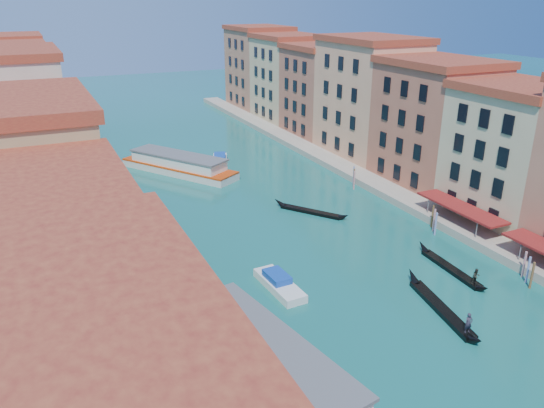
{
  "coord_description": "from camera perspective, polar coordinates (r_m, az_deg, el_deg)",
  "views": [
    {
      "loc": [
        -24.12,
        -6.13,
        27.09
      ],
      "look_at": [
        -2.26,
        41.37,
        6.6
      ],
      "focal_mm": 35.0,
      "sensor_mm": 36.0,
      "label": 1
    }
  ],
  "objects": [
    {
      "name": "left_bank_palazzos",
      "position": [
        72.94,
        -25.54,
        5.5
      ],
      "size": [
        12.8,
        128.4,
        21.0
      ],
      "color": "beige",
      "rests_on": "ground"
    },
    {
      "name": "gondola_right",
      "position": [
        59.37,
        18.82,
        -6.53
      ],
      "size": [
        1.59,
        11.5,
        2.29
      ],
      "rotation": [
        0.0,
        0.0,
        -0.06
      ],
      "color": "black",
      "rests_on": "ground"
    },
    {
      "name": "vaporetto_far",
      "position": [
        88.56,
        -10.03,
        4.22
      ],
      "size": [
        15.56,
        20.45,
        3.16
      ],
      "rotation": [
        0.0,
        0.0,
        0.57
      ],
      "color": "silver",
      "rests_on": "ground"
    },
    {
      "name": "motorboat_far",
      "position": [
        92.89,
        -5.64,
        4.73
      ],
      "size": [
        4.86,
        7.91,
        1.57
      ],
      "rotation": [
        0.0,
        0.0,
        -0.36
      ],
      "color": "silver",
      "rests_on": "ground"
    },
    {
      "name": "gondola_far",
      "position": [
        71.31,
        4.02,
        -0.7
      ],
      "size": [
        7.34,
        9.76,
        1.62
      ],
      "rotation": [
        0.0,
        0.0,
        0.62
      ],
      "color": "black",
      "rests_on": "ground"
    },
    {
      "name": "mooring_poles_right",
      "position": [
        61.27,
        23.85,
        -5.47
      ],
      "size": [
        1.44,
        54.24,
        3.2
      ],
      "color": "brown",
      "rests_on": "ground"
    },
    {
      "name": "right_bank_palazzos",
      "position": [
        91.05,
        12.51,
        9.92
      ],
      "size": [
        12.8,
        128.4,
        21.0
      ],
      "color": "brown",
      "rests_on": "ground"
    },
    {
      "name": "motorboat_mid",
      "position": [
        53.17,
        0.74,
        -8.51
      ],
      "size": [
        2.67,
        7.31,
        1.49
      ],
      "rotation": [
        0.0,
        0.0,
        0.06
      ],
      "color": "silver",
      "rests_on": "ground"
    },
    {
      "name": "vaporetto_near",
      "position": [
        41.72,
        -0.32,
        -16.5
      ],
      "size": [
        8.85,
        22.36,
        3.25
      ],
      "rotation": [
        0.0,
        0.0,
        0.18
      ],
      "color": "silver",
      "rests_on": "ground"
    },
    {
      "name": "quay",
      "position": [
        88.85,
        7.89,
        3.78
      ],
      "size": [
        4.0,
        140.0,
        1.0
      ],
      "primitive_type": "cube",
      "color": "gray",
      "rests_on": "ground"
    },
    {
      "name": "gondola_fore",
      "position": [
        52.13,
        17.74,
        -10.51
      ],
      "size": [
        3.31,
        12.85,
        2.57
      ],
      "rotation": [
        0.0,
        0.0,
        -0.18
      ],
      "color": "black",
      "rests_on": "ground"
    }
  ]
}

